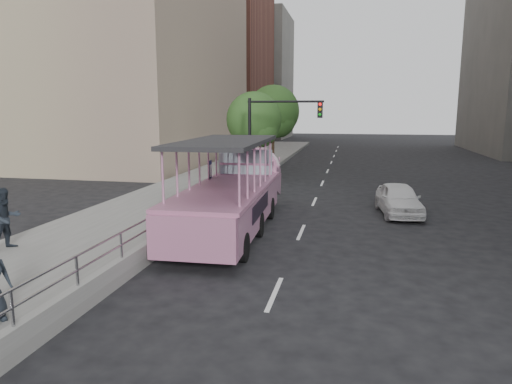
{
  "coord_description": "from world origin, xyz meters",
  "views": [
    {
      "loc": [
        2.77,
        -12.62,
        4.51
      ],
      "look_at": [
        -0.48,
        2.79,
        1.69
      ],
      "focal_mm": 32.0,
      "sensor_mm": 36.0,
      "label": 1
    }
  ],
  "objects_px": {
    "traffic_signal": "(271,129)",
    "street_tree_near": "(255,122)",
    "pedestrian_mid": "(6,218)",
    "car": "(399,199)",
    "parking_sign": "(210,183)",
    "street_tree_far": "(274,113)",
    "duck_boat": "(235,195)"
  },
  "relations": [
    {
      "from": "car",
      "to": "duck_boat",
      "type": "bearing_deg",
      "value": -156.39
    },
    {
      "from": "parking_sign",
      "to": "pedestrian_mid",
      "type": "bearing_deg",
      "value": -128.0
    },
    {
      "from": "car",
      "to": "parking_sign",
      "type": "xyz_separation_m",
      "value": [
        -7.74,
        -2.84,
        0.91
      ]
    },
    {
      "from": "traffic_signal",
      "to": "street_tree_near",
      "type": "distance_m",
      "value": 3.8
    },
    {
      "from": "duck_boat",
      "to": "parking_sign",
      "type": "xyz_separation_m",
      "value": [
        -1.25,
        0.86,
        0.3
      ]
    },
    {
      "from": "parking_sign",
      "to": "street_tree_far",
      "type": "height_order",
      "value": "street_tree_far"
    },
    {
      "from": "street_tree_near",
      "to": "parking_sign",
      "type": "bearing_deg",
      "value": -87.78
    },
    {
      "from": "parking_sign",
      "to": "street_tree_far",
      "type": "xyz_separation_m",
      "value": [
        -0.22,
        16.86,
        2.71
      ]
    },
    {
      "from": "pedestrian_mid",
      "to": "parking_sign",
      "type": "xyz_separation_m",
      "value": [
        4.66,
        5.97,
        0.34
      ]
    },
    {
      "from": "traffic_signal",
      "to": "parking_sign",
      "type": "bearing_deg",
      "value": -98.98
    },
    {
      "from": "car",
      "to": "street_tree_far",
      "type": "relative_size",
      "value": 0.62
    },
    {
      "from": "car",
      "to": "traffic_signal",
      "type": "xyz_separation_m",
      "value": [
        -6.56,
        4.6,
        2.81
      ]
    },
    {
      "from": "pedestrian_mid",
      "to": "street_tree_far",
      "type": "bearing_deg",
      "value": 7.25
    },
    {
      "from": "car",
      "to": "street_tree_near",
      "type": "height_order",
      "value": "street_tree_near"
    },
    {
      "from": "duck_boat",
      "to": "street_tree_near",
      "type": "xyz_separation_m",
      "value": [
        -1.67,
        11.73,
        2.52
      ]
    },
    {
      "from": "street_tree_near",
      "to": "street_tree_far",
      "type": "bearing_deg",
      "value": 88.09
    },
    {
      "from": "parking_sign",
      "to": "street_tree_far",
      "type": "relative_size",
      "value": 0.39
    },
    {
      "from": "pedestrian_mid",
      "to": "street_tree_near",
      "type": "distance_m",
      "value": 17.54
    },
    {
      "from": "traffic_signal",
      "to": "street_tree_far",
      "type": "bearing_deg",
      "value": 98.43
    },
    {
      "from": "duck_boat",
      "to": "street_tree_far",
      "type": "height_order",
      "value": "street_tree_far"
    },
    {
      "from": "pedestrian_mid",
      "to": "traffic_signal",
      "type": "xyz_separation_m",
      "value": [
        5.84,
        13.4,
        2.25
      ]
    },
    {
      "from": "car",
      "to": "parking_sign",
      "type": "relative_size",
      "value": 1.61
    },
    {
      "from": "traffic_signal",
      "to": "street_tree_near",
      "type": "bearing_deg",
      "value": 114.98
    },
    {
      "from": "duck_boat",
      "to": "street_tree_near",
      "type": "relative_size",
      "value": 1.86
    },
    {
      "from": "street_tree_near",
      "to": "street_tree_far",
      "type": "relative_size",
      "value": 0.89
    },
    {
      "from": "duck_boat",
      "to": "pedestrian_mid",
      "type": "xyz_separation_m",
      "value": [
        -5.91,
        -5.1,
        -0.05
      ]
    },
    {
      "from": "traffic_signal",
      "to": "street_tree_far",
      "type": "distance_m",
      "value": 9.57
    },
    {
      "from": "parking_sign",
      "to": "duck_boat",
      "type": "bearing_deg",
      "value": -34.75
    },
    {
      "from": "car",
      "to": "pedestrian_mid",
      "type": "xyz_separation_m",
      "value": [
        -12.4,
        -8.81,
        0.57
      ]
    },
    {
      "from": "car",
      "to": "street_tree_near",
      "type": "distance_m",
      "value": 11.86
    },
    {
      "from": "duck_boat",
      "to": "pedestrian_mid",
      "type": "height_order",
      "value": "duck_boat"
    },
    {
      "from": "traffic_signal",
      "to": "street_tree_far",
      "type": "xyz_separation_m",
      "value": [
        -1.4,
        9.43,
        0.81
      ]
    }
  ]
}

